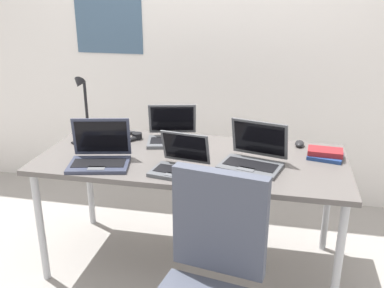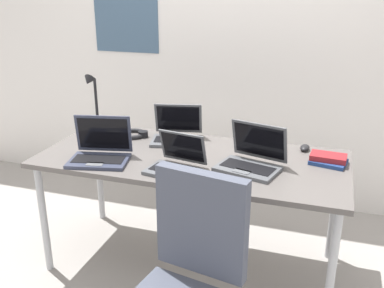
{
  "view_description": "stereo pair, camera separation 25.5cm",
  "coord_description": "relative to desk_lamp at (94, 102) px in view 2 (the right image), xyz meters",
  "views": [
    {
      "loc": [
        0.49,
        -2.34,
        1.7
      ],
      "look_at": [
        0.0,
        0.0,
        0.82
      ],
      "focal_mm": 40.78,
      "sensor_mm": 36.0,
      "label": 1
    },
    {
      "loc": [
        0.74,
        -2.28,
        1.7
      ],
      "look_at": [
        0.0,
        0.0,
        0.82
      ],
      "focal_mm": 40.78,
      "sensor_mm": 36.0,
      "label": 2
    }
  ],
  "objects": [
    {
      "name": "laptop_back_left",
      "position": [
        0.31,
        -0.49,
        -0.15
      ],
      "size": [
        0.38,
        0.33,
        0.25
      ],
      "color": "#33384C",
      "rests_on": "desk"
    },
    {
      "name": "cell_phone",
      "position": [
        0.06,
        -0.18,
        -0.19
      ],
      "size": [
        0.13,
        0.15,
        0.01
      ],
      "primitive_type": "cube",
      "rotation": [
        0.0,
        0.0,
        -0.64
      ],
      "color": "black",
      "rests_on": "desk"
    },
    {
      "name": "ground_plane",
      "position": [
        0.8,
        -0.28,
        -0.94
      ],
      "size": [
        12.0,
        12.0,
        0.0
      ],
      "primitive_type": "plane",
      "color": "gray"
    },
    {
      "name": "desk_lamp",
      "position": [
        0.0,
        0.0,
        0.0
      ],
      "size": [
        0.12,
        0.18,
        0.4
      ],
      "color": "black",
      "rests_on": "desk"
    },
    {
      "name": "headphones",
      "position": [
        0.31,
        -0.04,
        -0.18
      ],
      "size": [
        0.21,
        0.18,
        0.04
      ],
      "color": "black",
      "rests_on": "desk"
    },
    {
      "name": "laptop_near_mouse",
      "position": [
        1.16,
        -0.33,
        -0.15
      ],
      "size": [
        0.39,
        0.36,
        0.24
      ],
      "color": "#515459",
      "rests_on": "desk"
    },
    {
      "name": "book_stack",
      "position": [
        1.57,
        -0.13,
        -0.17
      ],
      "size": [
        0.22,
        0.19,
        0.05
      ],
      "color": "navy",
      "rests_on": "desk"
    },
    {
      "name": "desk",
      "position": [
        0.8,
        -0.28,
        -0.25
      ],
      "size": [
        1.8,
        0.8,
        0.74
      ],
      "color": "#595451",
      "rests_on": "ground_plane"
    },
    {
      "name": "laptop_center",
      "position": [
        0.78,
        -0.5,
        -0.16
      ],
      "size": [
        0.31,
        0.29,
        0.2
      ],
      "color": "#515459",
      "rests_on": "desk"
    },
    {
      "name": "computer_mouse",
      "position": [
        1.43,
        0.04,
        -0.18
      ],
      "size": [
        0.06,
        0.1,
        0.03
      ],
      "primitive_type": "ellipsoid",
      "rotation": [
        0.0,
        0.0,
        -0.06
      ],
      "color": "black",
      "rests_on": "desk"
    },
    {
      "name": "laptop_back_right",
      "position": [
        0.62,
        -0.04,
        -0.15
      ],
      "size": [
        0.36,
        0.34,
        0.23
      ],
      "color": "#515459",
      "rests_on": "desk"
    },
    {
      "name": "wall_back",
      "position": [
        0.8,
        0.82,
        0.36
      ],
      "size": [
        6.0,
        0.13,
        2.6
      ],
      "color": "silver",
      "rests_on": "ground_plane"
    }
  ]
}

